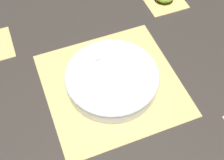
# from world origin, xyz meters

# --- Properties ---
(ground_plane) EXTENTS (6.00, 6.00, 0.00)m
(ground_plane) POSITION_xyz_m (0.00, 0.00, 0.00)
(ground_plane) COLOR #2D2823
(bamboo_mat_center) EXTENTS (0.41, 0.41, 0.01)m
(bamboo_mat_center) POSITION_xyz_m (-0.00, 0.00, 0.00)
(bamboo_mat_center) COLOR tan
(bamboo_mat_center) RESTS_ON ground_plane
(coaster_mat_near_left) EXTENTS (0.15, 0.15, 0.01)m
(coaster_mat_near_left) POSITION_xyz_m (-0.33, -0.30, 0.00)
(coaster_mat_near_left) COLOR tan
(coaster_mat_near_left) RESTS_ON ground_plane
(fruit_salad_bowl) EXTENTS (0.29, 0.29, 0.06)m
(fruit_salad_bowl) POSITION_xyz_m (-0.00, -0.00, 0.04)
(fruit_salad_bowl) COLOR silver
(fruit_salad_bowl) RESTS_ON bamboo_mat_center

